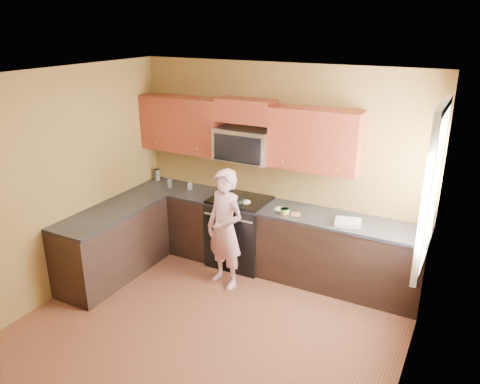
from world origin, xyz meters
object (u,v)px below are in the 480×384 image
Objects in this scene: microwave at (244,160)px; woman at (225,229)px; stove at (240,231)px; frying_pan at (235,202)px; travel_mug at (158,180)px; butter_tub at (285,213)px.

woman is at bearing -82.08° from microwave.
microwave is 0.99m from woman.
frying_pan is (-0.01, -0.13, 0.47)m from stove.
woman is 1.78m from travel_mug.
microwave is 1.87× the size of frying_pan.
stove is 0.84m from butter_tub.
microwave is 6.63× the size of butter_tub.
butter_tub is (0.70, 0.01, -0.03)m from frying_pan.
stove is at bearing 116.72° from woman.
frying_pan is at bearing -179.09° from butter_tub.
travel_mug reaches higher than butter_tub.
stove is 0.49m from frying_pan.
stove is at bearing 170.01° from butter_tub.
butter_tub is at bearing -8.02° from travel_mug.
microwave is at bearing 115.04° from woman.
stove is at bearing 91.05° from frying_pan.
stove is 1.58m from travel_mug.
frying_pan is (-0.10, 0.44, 0.19)m from woman.
travel_mug is (-1.49, 0.32, -0.03)m from frying_pan.
woman reaches higher than stove.
microwave reaches higher than frying_pan.
frying_pan is at bearing -12.12° from travel_mug.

